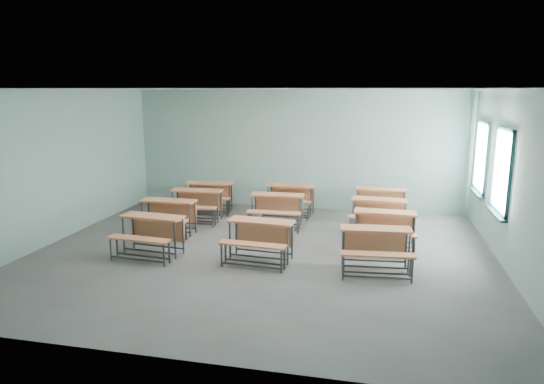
{
  "coord_description": "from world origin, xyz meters",
  "views": [
    {
      "loc": [
        2.19,
        -8.92,
        3.18
      ],
      "look_at": [
        -0.06,
        1.2,
        1.0
      ],
      "focal_mm": 32.0,
      "sensor_mm": 36.0,
      "label": 1
    }
  ],
  "objects_px": {
    "desk_unit_r1c0": "(166,212)",
    "desk_unit_r3c1": "(290,195)",
    "desk_unit_r3c0": "(209,192)",
    "desk_unit_r3c2": "(381,199)",
    "desk_unit_r1c2": "(385,225)",
    "desk_unit_r2c0": "(196,201)",
    "desk_unit_r2c1": "(277,206)",
    "desk_unit_r0c0": "(150,230)",
    "desk_unit_r0c2": "(376,243)",
    "desk_unit_r0c1": "(259,235)",
    "desk_unit_r2c2": "(379,211)"
  },
  "relations": [
    {
      "from": "desk_unit_r3c0",
      "to": "desk_unit_r3c2",
      "type": "distance_m",
      "value": 4.47
    },
    {
      "from": "desk_unit_r0c0",
      "to": "desk_unit_r2c2",
      "type": "xyz_separation_m",
      "value": [
        4.35,
        2.51,
        0.0
      ]
    },
    {
      "from": "desk_unit_r0c1",
      "to": "desk_unit_r2c0",
      "type": "xyz_separation_m",
      "value": [
        -2.22,
        2.44,
        0.0
      ]
    },
    {
      "from": "desk_unit_r2c0",
      "to": "desk_unit_r3c0",
      "type": "bearing_deg",
      "value": 87.95
    },
    {
      "from": "desk_unit_r2c1",
      "to": "desk_unit_r3c0",
      "type": "height_order",
      "value": "same"
    },
    {
      "from": "desk_unit_r0c0",
      "to": "desk_unit_r0c2",
      "type": "distance_m",
      "value": 4.31
    },
    {
      "from": "desk_unit_r1c0",
      "to": "desk_unit_r3c0",
      "type": "bearing_deg",
      "value": 85.09
    },
    {
      "from": "desk_unit_r1c2",
      "to": "desk_unit_r2c2",
      "type": "xyz_separation_m",
      "value": [
        -0.12,
        1.16,
        0.0
      ]
    },
    {
      "from": "desk_unit_r1c0",
      "to": "desk_unit_r3c1",
      "type": "xyz_separation_m",
      "value": [
        2.36,
        2.34,
        0.0
      ]
    },
    {
      "from": "desk_unit_r0c0",
      "to": "desk_unit_r3c0",
      "type": "bearing_deg",
      "value": 96.44
    },
    {
      "from": "desk_unit_r3c2",
      "to": "desk_unit_r0c1",
      "type": "bearing_deg",
      "value": -121.2
    },
    {
      "from": "desk_unit_r2c0",
      "to": "desk_unit_r3c0",
      "type": "xyz_separation_m",
      "value": [
        -0.02,
        1.0,
        0.0
      ]
    },
    {
      "from": "desk_unit_r0c0",
      "to": "desk_unit_r1c2",
      "type": "height_order",
      "value": "same"
    },
    {
      "from": "desk_unit_r2c0",
      "to": "desk_unit_r0c0",
      "type": "bearing_deg",
      "value": -92.0
    },
    {
      "from": "desk_unit_r1c0",
      "to": "desk_unit_r2c0",
      "type": "relative_size",
      "value": 0.96
    },
    {
      "from": "desk_unit_r0c2",
      "to": "desk_unit_r3c2",
      "type": "distance_m",
      "value": 3.68
    },
    {
      "from": "desk_unit_r2c2",
      "to": "desk_unit_r3c2",
      "type": "xyz_separation_m",
      "value": [
        0.03,
        1.24,
        0.0
      ]
    },
    {
      "from": "desk_unit_r3c1",
      "to": "desk_unit_r1c2",
      "type": "bearing_deg",
      "value": -41.68
    },
    {
      "from": "desk_unit_r1c2",
      "to": "desk_unit_r0c0",
      "type": "bearing_deg",
      "value": -161.86
    },
    {
      "from": "desk_unit_r1c0",
      "to": "desk_unit_r3c1",
      "type": "distance_m",
      "value": 3.32
    },
    {
      "from": "desk_unit_r2c1",
      "to": "desk_unit_r1c2",
      "type": "bearing_deg",
      "value": -27.32
    },
    {
      "from": "desk_unit_r1c2",
      "to": "desk_unit_r3c2",
      "type": "xyz_separation_m",
      "value": [
        -0.09,
        2.39,
        0.0
      ]
    },
    {
      "from": "desk_unit_r0c2",
      "to": "desk_unit_r3c1",
      "type": "distance_m",
      "value": 4.27
    },
    {
      "from": "desk_unit_r0c2",
      "to": "desk_unit_r2c2",
      "type": "xyz_separation_m",
      "value": [
        0.04,
        2.44,
        0.0
      ]
    },
    {
      "from": "desk_unit_r1c0",
      "to": "desk_unit_r2c1",
      "type": "relative_size",
      "value": 0.97
    },
    {
      "from": "desk_unit_r0c2",
      "to": "desk_unit_r3c2",
      "type": "height_order",
      "value": "same"
    },
    {
      "from": "desk_unit_r1c0",
      "to": "desk_unit_r2c1",
      "type": "xyz_separation_m",
      "value": [
        2.27,
        1.14,
        0.0
      ]
    },
    {
      "from": "desk_unit_r1c2",
      "to": "desk_unit_r2c0",
      "type": "bearing_deg",
      "value": 166.17
    },
    {
      "from": "desk_unit_r2c0",
      "to": "desk_unit_r3c1",
      "type": "relative_size",
      "value": 1.0
    },
    {
      "from": "desk_unit_r3c2",
      "to": "desk_unit_r0c0",
      "type": "bearing_deg",
      "value": -139.08
    },
    {
      "from": "desk_unit_r0c1",
      "to": "desk_unit_r2c1",
      "type": "relative_size",
      "value": 1.02
    },
    {
      "from": "desk_unit_r2c2",
      "to": "desk_unit_r3c1",
      "type": "height_order",
      "value": "same"
    },
    {
      "from": "desk_unit_r0c2",
      "to": "desk_unit_r1c2",
      "type": "relative_size",
      "value": 1.04
    },
    {
      "from": "desk_unit_r1c2",
      "to": "desk_unit_r3c2",
      "type": "distance_m",
      "value": 2.39
    },
    {
      "from": "desk_unit_r2c0",
      "to": "desk_unit_r3c2",
      "type": "xyz_separation_m",
      "value": [
        4.44,
        1.16,
        0.0
      ]
    },
    {
      "from": "desk_unit_r2c0",
      "to": "desk_unit_r2c1",
      "type": "xyz_separation_m",
      "value": [
        2.05,
        -0.07,
        0.0
      ]
    },
    {
      "from": "desk_unit_r2c0",
      "to": "desk_unit_r2c2",
      "type": "distance_m",
      "value": 4.41
    },
    {
      "from": "desk_unit_r1c0",
      "to": "desk_unit_r1c2",
      "type": "distance_m",
      "value": 4.74
    },
    {
      "from": "desk_unit_r1c0",
      "to": "desk_unit_r0c1",
      "type": "bearing_deg",
      "value": -26.62
    },
    {
      "from": "desk_unit_r1c0",
      "to": "desk_unit_r3c0",
      "type": "height_order",
      "value": "same"
    },
    {
      "from": "desk_unit_r3c1",
      "to": "desk_unit_r3c2",
      "type": "bearing_deg",
      "value": 3.9
    },
    {
      "from": "desk_unit_r0c0",
      "to": "desk_unit_r0c2",
      "type": "bearing_deg",
      "value": 5.98
    },
    {
      "from": "desk_unit_r0c2",
      "to": "desk_unit_r3c2",
      "type": "xyz_separation_m",
      "value": [
        0.07,
        3.68,
        0.0
      ]
    },
    {
      "from": "desk_unit_r0c0",
      "to": "desk_unit_r1c0",
      "type": "distance_m",
      "value": 1.39
    },
    {
      "from": "desk_unit_r1c0",
      "to": "desk_unit_r3c0",
      "type": "distance_m",
      "value": 2.22
    },
    {
      "from": "desk_unit_r1c2",
      "to": "desk_unit_r2c2",
      "type": "height_order",
      "value": "same"
    },
    {
      "from": "desk_unit_r2c1",
      "to": "desk_unit_r3c2",
      "type": "xyz_separation_m",
      "value": [
        2.39,
        1.24,
        0.0
      ]
    },
    {
      "from": "desk_unit_r0c2",
      "to": "desk_unit_r3c1",
      "type": "relative_size",
      "value": 1.02
    },
    {
      "from": "desk_unit_r0c1",
      "to": "desk_unit_r2c2",
      "type": "xyz_separation_m",
      "value": [
        2.19,
        2.37,
        0.0
      ]
    },
    {
      "from": "desk_unit_r3c1",
      "to": "desk_unit_r0c0",
      "type": "bearing_deg",
      "value": -116.41
    }
  ]
}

